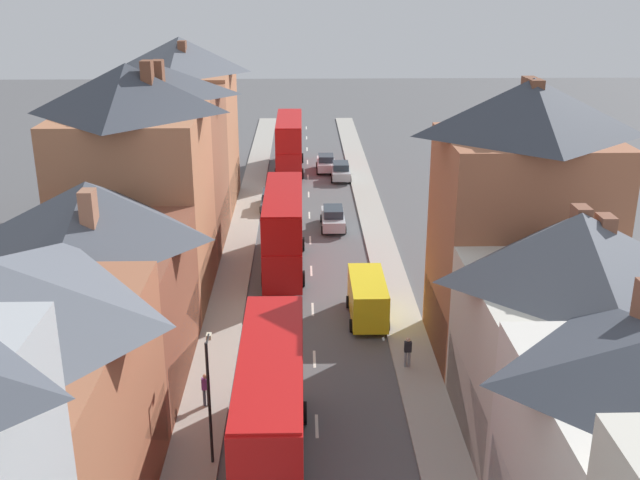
# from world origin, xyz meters

# --- Properties ---
(pavement_left) EXTENTS (2.20, 104.00, 0.14)m
(pavement_left) POSITION_xyz_m (-5.10, 38.00, 0.07)
(pavement_left) COLOR #A8A399
(pavement_left) RESTS_ON ground
(pavement_right) EXTENTS (2.20, 104.00, 0.14)m
(pavement_right) POSITION_xyz_m (5.10, 38.00, 0.07)
(pavement_right) COLOR #A8A399
(pavement_right) RESTS_ON ground
(centre_line_dashes) EXTENTS (0.14, 97.80, 0.01)m
(centre_line_dashes) POSITION_xyz_m (0.00, 36.00, 0.01)
(centre_line_dashes) COLOR silver
(centre_line_dashes) RESTS_ON ground
(terrace_row_left) EXTENTS (8.00, 68.63, 14.21)m
(terrace_row_left) POSITION_xyz_m (-10.19, 22.27, 6.29)
(terrace_row_left) COLOR #BCB7A8
(terrace_row_left) RESTS_ON ground
(double_decker_bus_lead) EXTENTS (2.74, 10.80, 5.30)m
(double_decker_bus_lead) POSITION_xyz_m (-1.81, 62.48, 2.82)
(double_decker_bus_lead) COLOR red
(double_decker_bus_lead) RESTS_ON ground
(double_decker_bus_mid_street) EXTENTS (2.74, 10.80, 5.30)m
(double_decker_bus_mid_street) POSITION_xyz_m (-1.81, 14.95, 2.82)
(double_decker_bus_mid_street) COLOR red
(double_decker_bus_mid_street) RESTS_ON ground
(double_decker_bus_far_approaching) EXTENTS (2.74, 10.80, 5.30)m
(double_decker_bus_far_approaching) POSITION_xyz_m (-1.81, 36.55, 2.82)
(double_decker_bus_far_approaching) COLOR #B70F0F
(double_decker_bus_far_approaching) RESTS_ON ground
(car_near_blue) EXTENTS (1.90, 4.54, 1.71)m
(car_near_blue) POSITION_xyz_m (1.80, 44.75, 0.86)
(car_near_blue) COLOR #B7BABF
(car_near_blue) RESTS_ON ground
(car_near_silver) EXTENTS (1.90, 4.46, 1.67)m
(car_near_silver) POSITION_xyz_m (3.10, 59.15, 0.84)
(car_near_silver) COLOR #B7BABF
(car_near_silver) RESTS_ON ground
(car_parked_left_b) EXTENTS (1.90, 4.07, 1.69)m
(car_parked_left_b) POSITION_xyz_m (1.80, 62.19, 0.85)
(car_parked_left_b) COLOR silver
(car_parked_left_b) RESTS_ON ground
(car_mid_white) EXTENTS (1.90, 4.48, 1.62)m
(car_mid_white) POSITION_xyz_m (-3.10, 49.78, 0.82)
(car_mid_white) COLOR #4C515B
(car_mid_white) RESTS_ON ground
(delivery_van) EXTENTS (2.20, 5.20, 2.41)m
(delivery_van) POSITION_xyz_m (3.10, 28.68, 1.34)
(delivery_van) COLOR yellow
(delivery_van) RESTS_ON ground
(pedestrian_mid_right) EXTENTS (0.36, 0.22, 1.61)m
(pedestrian_mid_right) POSITION_xyz_m (-4.98, 19.58, 1.03)
(pedestrian_mid_right) COLOR #3D4256
(pedestrian_mid_right) RESTS_ON pavement_left
(pedestrian_far_left) EXTENTS (0.36, 0.22, 1.61)m
(pedestrian_far_left) POSITION_xyz_m (4.62, 22.89, 1.03)
(pedestrian_far_left) COLOR gray
(pedestrian_far_left) RESTS_ON pavement_right
(street_lamp) EXTENTS (0.20, 1.12, 5.50)m
(street_lamp) POSITION_xyz_m (-4.25, 15.54, 3.24)
(street_lamp) COLOR black
(street_lamp) RESTS_ON ground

